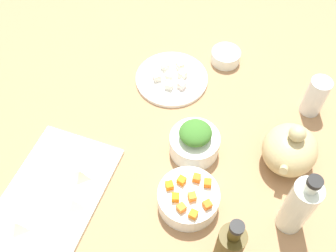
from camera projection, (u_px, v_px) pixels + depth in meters
tabletop at (168, 139)px, 109.27cm from camera, size 190.00×190.00×3.00cm
cutting_board at (53, 195)px, 97.37cm from camera, size 37.80×26.24×1.00cm
plate_tofu at (172, 79)px, 119.40cm from camera, size 21.94×21.94×1.20cm
bowl_greens at (194, 144)px, 103.02cm from camera, size 13.15×13.15×6.08cm
bowl_carrots at (188, 199)px, 94.40cm from camera, size 14.92×14.92×5.51cm
bowl_small_side at (226, 56)px, 122.91cm from camera, size 9.04×9.04×3.96cm
teapot at (290, 149)px, 98.70cm from camera, size 16.49×13.80×15.09cm
bottle_0 at (299, 206)px, 86.27cm from camera, size 6.39×6.39×21.68cm
bottle_1 at (229, 246)px, 82.67cm from camera, size 5.87×5.87×19.67cm
drinking_glass_0 at (315, 97)px, 108.29cm from camera, size 5.79×5.79×12.22cm
carrot_cube_0 at (192, 197)px, 90.74cm from camera, size 2.53×2.53×1.80cm
carrot_cube_1 at (181, 208)px, 89.17cm from camera, size 2.44×2.44×1.80cm
carrot_cube_2 at (197, 178)px, 93.52cm from camera, size 2.05×2.05×1.80cm
carrot_cube_3 at (169, 185)px, 92.39cm from camera, size 2.53×2.53×1.80cm
carrot_cube_4 at (193, 214)px, 88.27cm from camera, size 1.90×1.90×1.80cm
carrot_cube_5 at (182, 180)px, 93.14cm from camera, size 2.04×2.04×1.80cm
carrot_cube_6 at (207, 205)px, 89.61cm from camera, size 2.52×2.52×1.80cm
carrot_cube_7 at (175, 197)px, 90.64cm from camera, size 2.37×2.37×1.80cm
carrot_cube_8 at (208, 183)px, 92.75cm from camera, size 2.29×2.29×1.80cm
chopped_greens_mound at (195, 133)px, 98.73cm from camera, size 11.82×11.82×4.39cm
tofu_cube_0 at (165, 66)px, 120.05cm from camera, size 3.03×3.03×2.20cm
tofu_cube_1 at (169, 85)px, 115.65cm from camera, size 2.34×2.34×2.20cm
tofu_cube_2 at (180, 65)px, 120.28cm from camera, size 3.09×3.09×2.20cm
tofu_cube_3 at (157, 77)px, 117.56cm from camera, size 3.11×3.11×2.20cm
tofu_cube_4 at (169, 76)px, 117.70cm from camera, size 2.40×2.40×2.20cm
tofu_cube_5 at (182, 85)px, 115.75cm from camera, size 2.68×2.68×2.20cm
tofu_cube_6 at (182, 74)px, 118.14cm from camera, size 2.74×2.74×2.20cm
dumpling_0 at (17, 225)px, 90.87cm from camera, size 4.63×5.14×3.04cm
dumpling_1 at (47, 216)px, 92.58cm from camera, size 5.68×4.90×2.23cm
dumpling_2 at (74, 202)px, 94.26cm from camera, size 5.71×5.93×2.72cm
dumpling_3 at (47, 190)px, 96.36cm from camera, size 7.60×7.65×2.21cm
dumpling_4 at (53, 153)px, 102.51cm from camera, size 6.35×6.20×2.28cm
dumpling_5 at (80, 174)px, 98.56cm from camera, size 4.23×4.60×3.01cm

